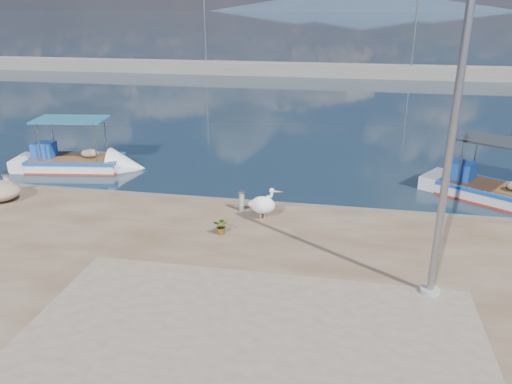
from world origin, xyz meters
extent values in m
plane|color=#162635|center=(0.00, 0.00, 0.00)|extent=(1400.00, 1400.00, 0.00)
cube|color=gray|center=(1.00, -3.00, 0.50)|extent=(9.00, 7.00, 0.01)
cube|color=gray|center=(0.00, 40.00, 0.60)|extent=(120.00, 2.20, 1.20)
cylinder|color=gray|center=(-12.00, 40.00, 4.00)|extent=(0.16, 0.16, 7.00)
cylinder|color=gray|center=(8.00, 40.00, 4.00)|extent=(0.16, 0.16, 7.00)
cone|color=#28384C|center=(-70.00, 650.00, 8.00)|extent=(220.00, 220.00, 16.00)
cone|color=#28384C|center=(10.00, 650.00, 11.00)|extent=(280.00, 280.00, 22.00)
cone|color=#28384C|center=(90.00, 650.00, 7.00)|extent=(200.00, 200.00, 14.00)
cube|color=white|center=(-8.65, 8.54, 0.07)|extent=(5.44, 2.44, 0.86)
cube|color=#1A4BAD|center=(-8.65, 8.54, 0.45)|extent=(4.00, 2.29, 0.13)
cube|color=red|center=(-8.65, 8.54, 0.02)|extent=(3.99, 2.27, 0.11)
cube|color=#1A4BAD|center=(-9.95, 8.35, 0.82)|extent=(0.92, 0.92, 0.63)
cube|color=#1C5571|center=(-8.65, 8.54, 2.13)|extent=(3.09, 2.03, 0.07)
cube|color=white|center=(7.92, 7.94, 0.07)|extent=(5.38, 4.30, 0.86)
cube|color=#1A4BAD|center=(7.92, 7.94, 0.46)|extent=(4.16, 3.55, 0.13)
cube|color=red|center=(7.92, 7.94, 0.02)|extent=(4.15, 3.54, 0.11)
cube|color=#1A4BAD|center=(6.81, 8.65, 0.82)|extent=(1.13, 1.13, 0.64)
cube|color=#1F2328|center=(7.92, 7.94, 2.14)|extent=(3.33, 2.95, 0.07)
cylinder|color=tan|center=(0.16, 3.68, 0.62)|extent=(0.03, 0.03, 0.25)
cylinder|color=tan|center=(0.28, 3.70, 0.62)|extent=(0.03, 0.03, 0.25)
ellipsoid|color=white|center=(0.22, 3.69, 0.94)|extent=(0.82, 0.61, 0.53)
cylinder|color=white|center=(0.45, 3.74, 1.21)|extent=(0.19, 0.13, 0.45)
sphere|color=white|center=(0.48, 3.75, 1.40)|extent=(0.15, 0.15, 0.15)
cone|color=#E8855A|center=(0.65, 3.79, 1.36)|extent=(0.37, 0.16, 0.11)
cylinder|color=gray|center=(4.62, 0.33, 4.00)|extent=(0.16, 0.16, 7.00)
cylinder|color=gray|center=(4.62, 0.33, 0.55)|extent=(0.44, 0.44, 0.10)
cylinder|color=gray|center=(-0.52, 4.17, 0.82)|extent=(0.16, 0.16, 0.63)
cylinder|color=gray|center=(-0.52, 4.17, 1.13)|extent=(0.22, 0.22, 0.05)
cylinder|color=gray|center=(-8.53, 4.00, 0.88)|extent=(0.19, 0.19, 0.75)
cylinder|color=gray|center=(-8.53, 4.00, 1.25)|extent=(0.26, 0.26, 0.06)
imported|color=#33722D|center=(-0.72, 2.42, 0.75)|extent=(0.48, 0.42, 0.50)
camera|label=1|loc=(2.59, -9.89, 6.53)|focal=35.00mm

